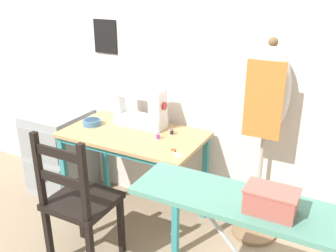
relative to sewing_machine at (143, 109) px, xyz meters
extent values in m
plane|color=gray|center=(0.01, -0.44, -0.86)|extent=(14.00, 14.00, 0.00)
cube|color=silver|center=(0.01, 0.21, 0.42)|extent=(10.00, 0.05, 2.55)
cube|color=black|center=(-0.44, 0.17, 0.47)|extent=(0.21, 0.01, 0.26)
cube|color=tan|center=(0.01, -0.15, -0.15)|extent=(1.02, 0.58, 0.02)
cube|color=teal|center=(0.01, -0.40, -0.18)|extent=(0.94, 0.03, 0.04)
cube|color=teal|center=(-0.46, -0.40, -0.51)|extent=(0.04, 0.04, 0.69)
cube|color=teal|center=(0.47, -0.40, -0.51)|extent=(0.04, 0.04, 0.69)
cube|color=teal|center=(-0.46, 0.10, -0.51)|extent=(0.04, 0.04, 0.69)
cube|color=teal|center=(0.47, 0.10, -0.51)|extent=(0.04, 0.04, 0.69)
cube|color=white|center=(-0.02, 0.00, -0.10)|extent=(0.39, 0.15, 0.08)
cube|color=white|center=(0.13, 0.00, 0.05)|extent=(0.09, 0.13, 0.22)
cube|color=white|center=(-0.05, 0.00, 0.12)|extent=(0.35, 0.12, 0.07)
cube|color=white|center=(-0.20, 0.00, 0.01)|extent=(0.04, 0.08, 0.15)
cylinder|color=#B22D2D|center=(0.18, 0.00, 0.05)|extent=(0.02, 0.06, 0.06)
cylinder|color=#99999E|center=(0.13, 0.00, 0.17)|extent=(0.01, 0.01, 0.02)
cylinder|color=teal|center=(-0.36, -0.16, -0.12)|extent=(0.14, 0.14, 0.04)
cylinder|color=#243D54|center=(-0.36, -0.16, -0.10)|extent=(0.11, 0.11, 0.01)
cube|color=silver|center=(0.45, -0.31, -0.14)|extent=(0.09, 0.07, 0.00)
cube|color=silver|center=(0.44, -0.32, -0.14)|extent=(0.07, 0.09, 0.00)
torus|color=#DB511E|center=(0.39, -0.27, -0.14)|extent=(0.03, 0.03, 0.01)
torus|color=#DB511E|center=(0.39, -0.27, -0.14)|extent=(0.03, 0.03, 0.01)
cylinder|color=purple|center=(0.21, -0.16, -0.12)|extent=(0.03, 0.03, 0.04)
cylinder|color=beige|center=(0.21, -0.16, -0.10)|extent=(0.03, 0.03, 0.00)
cylinder|color=beige|center=(0.21, -0.16, -0.14)|extent=(0.03, 0.03, 0.00)
cylinder|color=black|center=(0.26, -0.04, -0.12)|extent=(0.03, 0.03, 0.04)
cylinder|color=beige|center=(0.26, -0.04, -0.10)|extent=(0.03, 0.03, 0.00)
cylinder|color=beige|center=(0.26, -0.04, -0.14)|extent=(0.03, 0.03, 0.00)
cube|color=black|center=(-0.04, -0.70, -0.41)|extent=(0.40, 0.38, 0.04)
cube|color=black|center=(-0.21, -0.54, -0.64)|extent=(0.04, 0.04, 0.43)
cube|color=black|center=(0.13, -0.54, -0.64)|extent=(0.04, 0.04, 0.43)
cube|color=black|center=(-0.21, -0.86, -0.64)|extent=(0.04, 0.04, 0.43)
cube|color=black|center=(-0.21, -0.86, -0.15)|extent=(0.04, 0.04, 0.48)
cube|color=black|center=(0.13, -0.86, -0.15)|extent=(0.04, 0.04, 0.48)
cube|color=black|center=(-0.04, -0.86, -0.01)|extent=(0.34, 0.02, 0.06)
cube|color=black|center=(-0.04, -0.86, -0.17)|extent=(0.34, 0.02, 0.06)
cube|color=#93999E|center=(-0.82, -0.06, -0.51)|extent=(0.45, 0.47, 0.70)
cube|color=gray|center=(-0.82, -0.30, -0.35)|extent=(0.41, 0.01, 0.25)
cube|color=#333338|center=(-0.82, -0.31, -0.35)|extent=(0.10, 0.01, 0.02)
cube|color=gray|center=(-0.82, -0.30, -0.66)|extent=(0.41, 0.01, 0.25)
cube|color=#333338|center=(-0.82, -0.31, -0.66)|extent=(0.10, 0.01, 0.02)
cylinder|color=#846647|center=(0.88, 0.08, -0.84)|extent=(0.32, 0.32, 0.03)
cylinder|color=#ADA89E|center=(0.88, 0.08, -0.40)|extent=(0.03, 0.03, 0.85)
ellipsoid|color=beige|center=(0.88, 0.08, 0.23)|extent=(0.28, 0.20, 0.59)
sphere|color=brown|center=(0.88, 0.08, 0.54)|extent=(0.06, 0.06, 0.06)
cube|color=orange|center=(0.88, -0.02, 0.20)|extent=(0.24, 0.01, 0.50)
cube|color=#518E7A|center=(1.16, -0.86, 0.00)|extent=(1.26, 0.31, 0.02)
cube|color=#AD564C|center=(1.15, -0.90, 0.06)|extent=(0.20, 0.13, 0.10)
cube|color=#BE5F54|center=(1.15, -0.90, 0.12)|extent=(0.21, 0.13, 0.01)
camera|label=1|loc=(1.38, -2.23, 0.91)|focal=40.00mm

